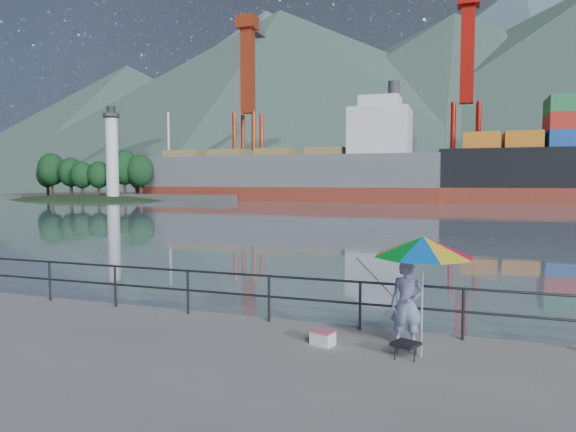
{
  "coord_description": "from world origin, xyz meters",
  "views": [
    {
      "loc": [
        4.96,
        -8.56,
        3.08
      ],
      "look_at": [
        -0.04,
        6.0,
        2.0
      ],
      "focal_mm": 32.0,
      "sensor_mm": 36.0,
      "label": 1
    }
  ],
  "objects_px": {
    "cooler_bag": "(323,338)",
    "bulk_carrier": "(293,174)",
    "beach_umbrella": "(423,247)",
    "fisherman": "(407,304)"
  },
  "relations": [
    {
      "from": "cooler_bag",
      "to": "bulk_carrier",
      "type": "bearing_deg",
      "value": 128.63
    },
    {
      "from": "bulk_carrier",
      "to": "beach_umbrella",
      "type": "bearing_deg",
      "value": -69.86
    },
    {
      "from": "beach_umbrella",
      "to": "cooler_bag",
      "type": "distance_m",
      "value": 2.56
    },
    {
      "from": "fisherman",
      "to": "cooler_bag",
      "type": "bearing_deg",
      "value": -173.35
    },
    {
      "from": "fisherman",
      "to": "bulk_carrier",
      "type": "distance_m",
      "value": 74.71
    },
    {
      "from": "beach_umbrella",
      "to": "bulk_carrier",
      "type": "distance_m",
      "value": 75.15
    },
    {
      "from": "fisherman",
      "to": "beach_umbrella",
      "type": "xyz_separation_m",
      "value": [
        0.3,
        -0.4,
        1.13
      ]
    },
    {
      "from": "beach_umbrella",
      "to": "fisherman",
      "type": "bearing_deg",
      "value": 126.39
    },
    {
      "from": "cooler_bag",
      "to": "fisherman",
      "type": "bearing_deg",
      "value": 32.01
    },
    {
      "from": "fisherman",
      "to": "bulk_carrier",
      "type": "height_order",
      "value": "bulk_carrier"
    }
  ]
}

